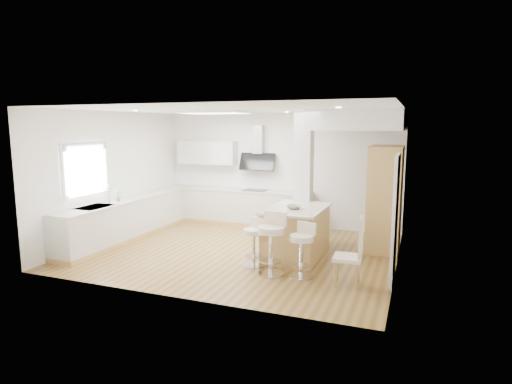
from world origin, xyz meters
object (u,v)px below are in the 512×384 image
at_px(bar_stool_b, 271,240).
at_px(dining_chair, 354,250).
at_px(bar_stool_a, 254,240).
at_px(bar_stool_c, 302,247).
at_px(peninsula, 296,232).

bearing_deg(bar_stool_b, dining_chair, 4.29).
bearing_deg(bar_stool_a, bar_stool_c, 6.19).
bearing_deg(dining_chair, bar_stool_c, 169.81).
distance_m(bar_stool_b, dining_chair, 1.37).
bearing_deg(dining_chair, bar_stool_a, 166.11).
height_order(bar_stool_b, bar_stool_c, bar_stool_b).
relative_size(peninsula, bar_stool_a, 1.83).
height_order(bar_stool_c, dining_chair, dining_chair).
bearing_deg(dining_chair, peninsula, 133.42).
bearing_deg(bar_stool_a, bar_stool_b, -14.14).
xyz_separation_m(peninsula, dining_chair, (1.26, -1.19, 0.11)).
height_order(bar_stool_a, bar_stool_c, bar_stool_c).
distance_m(peninsula, bar_stool_a, 1.01).
distance_m(peninsula, bar_stool_c, 1.16).
bearing_deg(bar_stool_b, bar_stool_c, 12.38).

